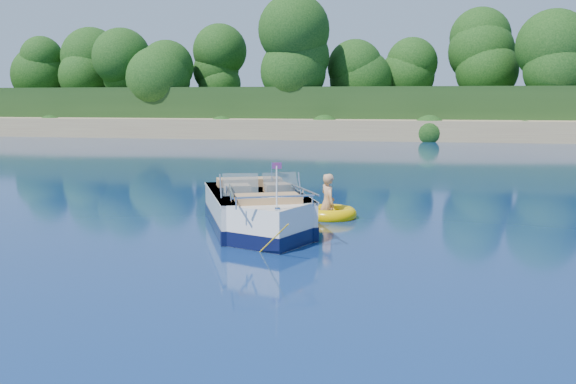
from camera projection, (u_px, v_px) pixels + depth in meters
ground at (371, 251)px, 12.93m from camera, size 160.00×160.00×0.00m
shoreline at (411, 117)px, 74.63m from camera, size 170.00×59.00×6.00m
treeline at (410, 68)px, 51.90m from camera, size 150.00×7.12×8.19m
motorboat at (258, 214)px, 14.98m from camera, size 3.56×5.51×1.96m
tow_tube at (330, 214)px, 16.58m from camera, size 1.54×1.54×0.37m
boy at (327, 218)px, 16.60m from camera, size 0.78×0.92×1.66m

